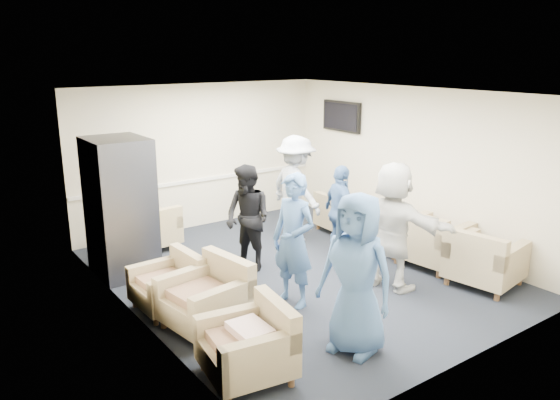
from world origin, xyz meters
TOP-DOWN VIEW (x-y plane):
  - floor at (0.00, 0.00)m, footprint 6.00×6.00m
  - ceiling at (0.00, 0.00)m, footprint 6.00×6.00m
  - back_wall at (0.00, 3.00)m, footprint 5.00×0.02m
  - front_wall at (0.00, -3.00)m, footprint 5.00×0.02m
  - left_wall at (-2.50, 0.00)m, footprint 0.02×6.00m
  - right_wall at (2.50, 0.00)m, footprint 0.02×6.00m
  - chair_rail at (0.00, 2.98)m, footprint 4.98×0.04m
  - tv at (2.44, 1.80)m, footprint 0.10×1.00m
  - armchair_left_near at (-2.03, -1.89)m, footprint 0.96×0.96m
  - armchair_left_mid at (-1.87, -0.70)m, footprint 1.01×1.01m
  - armchair_left_far at (-2.04, 0.05)m, footprint 0.80×0.80m
  - armchair_right_near at (1.87, -1.90)m, footprint 1.05×1.05m
  - armchair_right_midnear at (1.90, -0.94)m, footprint 1.04×1.04m
  - armchair_right_midfar at (1.86, -0.07)m, footprint 0.97×0.97m
  - armchair_right_far at (1.88, 1.15)m, footprint 0.81×0.81m
  - armchair_corner at (-1.34, 2.29)m, footprint 0.88×0.88m
  - vending_machine at (-2.09, 1.57)m, footprint 0.83×0.98m
  - backpack at (-1.60, -0.29)m, footprint 0.32×0.26m
  - pillow at (-2.04, -1.88)m, footprint 0.36×0.46m
  - person_front_left at (-0.81, -2.12)m, footprint 0.83×1.03m
  - person_mid_left at (-0.66, -0.78)m, footprint 0.57×0.73m
  - person_back_left at (-0.49, 0.60)m, footprint 0.77×0.91m
  - person_back_right at (0.92, 1.24)m, footprint 0.71×1.22m
  - person_mid_right at (0.97, 0.13)m, footprint 0.57×0.96m
  - person_front_right at (0.79, -1.16)m, footprint 0.90×1.77m

SIDE VIEW (x-z plane):
  - floor at x=0.00m, z-range 0.00..0.00m
  - backpack at x=-1.60m, z-range 0.01..0.50m
  - armchair_left_far at x=-2.04m, z-range 0.00..0.62m
  - armchair_right_far at x=1.88m, z-range 0.00..0.62m
  - armchair_corner at x=-1.34m, z-range 0.00..0.64m
  - armchair_left_near at x=-2.03m, z-range 0.00..0.67m
  - armchair_right_midfar at x=1.86m, z-range 0.00..0.68m
  - armchair_left_mid at x=-1.87m, z-range 0.00..0.72m
  - armchair_right_near at x=1.87m, z-range 0.00..0.73m
  - armchair_right_midnear at x=1.90m, z-range 0.00..0.76m
  - pillow at x=-2.04m, z-range 0.45..0.58m
  - person_mid_right at x=0.97m, z-range 0.00..1.53m
  - person_back_left at x=-0.49m, z-range 0.00..1.63m
  - person_mid_left at x=-0.66m, z-range 0.00..1.78m
  - chair_rail at x=0.00m, z-range 0.87..0.93m
  - person_front_right at x=0.79m, z-range 0.00..1.83m
  - person_front_left at x=-0.81m, z-range 0.00..1.83m
  - person_back_right at x=0.92m, z-range 0.00..1.87m
  - vending_machine at x=-2.09m, z-range 0.00..2.06m
  - back_wall at x=0.00m, z-range 0.00..2.70m
  - front_wall at x=0.00m, z-range 0.00..2.70m
  - left_wall at x=-2.50m, z-range 0.00..2.70m
  - right_wall at x=2.50m, z-range 0.00..2.70m
  - tv at x=2.44m, z-range 1.76..2.34m
  - ceiling at x=0.00m, z-range 2.70..2.70m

